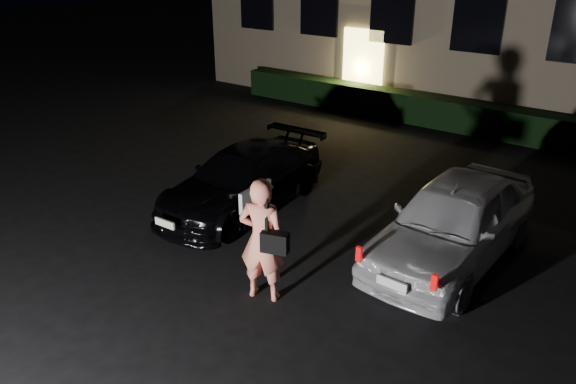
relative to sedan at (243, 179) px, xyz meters
The scene contains 5 objects.
ground 3.42m from the sedan, 59.90° to the right, with size 80.00×80.00×0.00m, color black.
hedge 7.78m from the sedan, 77.47° to the left, with size 15.00×0.70×0.85m, color black.
sedan is the anchor object (origin of this frame).
hatch 4.22m from the sedan, ahead, with size 1.87×4.28×1.44m.
man 3.26m from the sedan, 44.13° to the right, with size 0.90×0.67×1.96m.
Camera 1 is at (5.21, -4.95, 4.99)m, focal length 35.00 mm.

